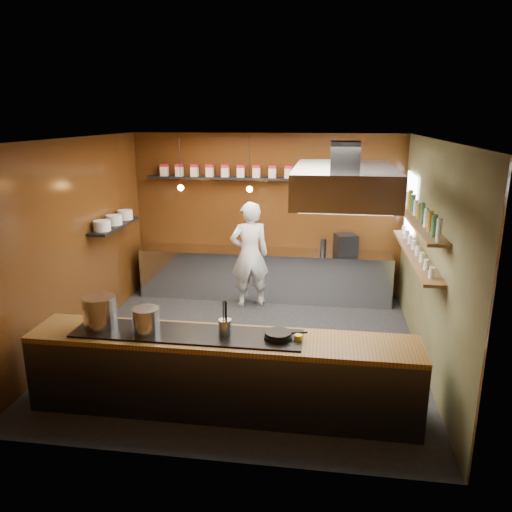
% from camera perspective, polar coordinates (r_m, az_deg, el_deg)
% --- Properties ---
extents(floor, '(5.00, 5.00, 0.00)m').
position_cam_1_polar(floor, '(7.46, -1.20, -10.47)').
color(floor, black).
rests_on(floor, ground).
extents(back_wall, '(5.00, 0.00, 5.00)m').
position_cam_1_polar(back_wall, '(9.34, 1.25, 4.66)').
color(back_wall, black).
rests_on(back_wall, ground).
extents(left_wall, '(0.00, 5.00, 5.00)m').
position_cam_1_polar(left_wall, '(7.73, -19.87, 1.37)').
color(left_wall, black).
rests_on(left_wall, ground).
extents(right_wall, '(0.00, 5.00, 5.00)m').
position_cam_1_polar(right_wall, '(6.98, 19.42, -0.06)').
color(right_wall, '#494A2A').
rests_on(right_wall, ground).
extents(ceiling, '(5.00, 5.00, 0.00)m').
position_cam_1_polar(ceiling, '(6.70, -1.35, 13.23)').
color(ceiling, silver).
rests_on(ceiling, back_wall).
extents(window_pane, '(0.00, 1.00, 1.00)m').
position_cam_1_polar(window_pane, '(8.52, 17.24, 5.62)').
color(window_pane, white).
rests_on(window_pane, right_wall).
extents(prep_counter, '(4.60, 0.65, 0.90)m').
position_cam_1_polar(prep_counter, '(9.29, 0.97, -2.10)').
color(prep_counter, silver).
rests_on(prep_counter, floor).
extents(pass_counter, '(4.40, 0.72, 0.94)m').
position_cam_1_polar(pass_counter, '(5.85, -3.89, -13.20)').
color(pass_counter, '#38383D').
rests_on(pass_counter, floor).
extents(tin_shelf, '(2.60, 0.26, 0.04)m').
position_cam_1_polar(tin_shelf, '(9.25, -4.44, 8.89)').
color(tin_shelf, black).
rests_on(tin_shelf, back_wall).
extents(plate_shelf, '(0.30, 1.40, 0.04)m').
position_cam_1_polar(plate_shelf, '(8.53, -15.86, 3.33)').
color(plate_shelf, black).
rests_on(plate_shelf, left_wall).
extents(bottle_shelf_upper, '(0.26, 2.80, 0.04)m').
position_cam_1_polar(bottle_shelf_upper, '(7.14, 18.03, 3.88)').
color(bottle_shelf_upper, brown).
rests_on(bottle_shelf_upper, right_wall).
extents(bottle_shelf_lower, '(0.26, 2.80, 0.04)m').
position_cam_1_polar(bottle_shelf_lower, '(7.25, 17.72, 0.24)').
color(bottle_shelf_lower, brown).
rests_on(bottle_shelf_lower, right_wall).
extents(extractor_hood, '(1.20, 2.00, 0.72)m').
position_cam_1_polar(extractor_hood, '(6.25, 10.01, 8.27)').
color(extractor_hood, '#38383D').
rests_on(extractor_hood, ceiling).
extents(pendant_left, '(0.10, 0.10, 0.95)m').
position_cam_1_polar(pendant_left, '(8.75, -8.61, 8.05)').
color(pendant_left, black).
rests_on(pendant_left, ceiling).
extents(pendant_right, '(0.10, 0.10, 0.95)m').
position_cam_1_polar(pendant_right, '(8.48, -0.74, 7.99)').
color(pendant_right, black).
rests_on(pendant_right, ceiling).
extents(storage_tins, '(2.43, 0.13, 0.22)m').
position_cam_1_polar(storage_tins, '(9.20, -3.53, 9.70)').
color(storage_tins, beige).
rests_on(storage_tins, tin_shelf).
extents(plate_stacks, '(0.26, 1.16, 0.16)m').
position_cam_1_polar(plate_stacks, '(8.51, -15.91, 3.99)').
color(plate_stacks, silver).
rests_on(plate_stacks, plate_shelf).
extents(bottles, '(0.06, 2.66, 0.24)m').
position_cam_1_polar(bottles, '(7.12, 18.12, 4.98)').
color(bottles, silver).
rests_on(bottles, bottle_shelf_upper).
extents(wine_glasses, '(0.07, 2.37, 0.13)m').
position_cam_1_polar(wine_glasses, '(7.23, 17.77, 0.89)').
color(wine_glasses, silver).
rests_on(wine_glasses, bottle_shelf_lower).
extents(stockpot_large, '(0.46, 0.46, 0.37)m').
position_cam_1_polar(stockpot_large, '(6.02, -17.40, -6.10)').
color(stockpot_large, '#B4B7BB').
rests_on(stockpot_large, pass_counter).
extents(stockpot_small, '(0.31, 0.31, 0.28)m').
position_cam_1_polar(stockpot_small, '(5.77, -12.46, -7.18)').
color(stockpot_small, silver).
rests_on(stockpot_small, pass_counter).
extents(utensil_crock, '(0.15, 0.15, 0.19)m').
position_cam_1_polar(utensil_crock, '(5.59, -3.55, -8.14)').
color(utensil_crock, '#B8BBBF').
rests_on(utensil_crock, pass_counter).
extents(frying_pan, '(0.48, 0.31, 0.08)m').
position_cam_1_polar(frying_pan, '(5.53, 2.56, -9.03)').
color(frying_pan, black).
rests_on(frying_pan, pass_counter).
extents(butter_jar, '(0.10, 0.10, 0.08)m').
position_cam_1_polar(butter_jar, '(5.51, 4.87, -9.35)').
color(butter_jar, yellow).
rests_on(butter_jar, pass_counter).
extents(espresso_machine, '(0.44, 0.43, 0.36)m').
position_cam_1_polar(espresso_machine, '(9.07, 10.23, 1.35)').
color(espresso_machine, black).
rests_on(espresso_machine, prep_counter).
extents(chef, '(0.80, 0.66, 1.88)m').
position_cam_1_polar(chef, '(8.76, -0.74, 0.15)').
color(chef, white).
rests_on(chef, floor).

